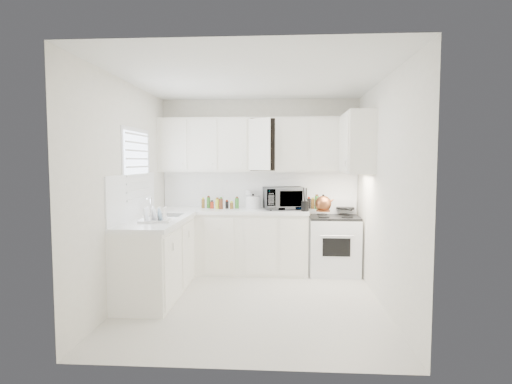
# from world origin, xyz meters

# --- Properties ---
(floor) EXTENTS (3.20, 3.20, 0.00)m
(floor) POSITION_xyz_m (0.00, 0.00, 0.00)
(floor) COLOR silver
(floor) RESTS_ON ground
(ceiling) EXTENTS (3.20, 3.20, 0.00)m
(ceiling) POSITION_xyz_m (0.00, 0.00, 2.60)
(ceiling) COLOR white
(ceiling) RESTS_ON ground
(wall_back) EXTENTS (3.00, 0.00, 3.00)m
(wall_back) POSITION_xyz_m (0.00, 1.60, 1.30)
(wall_back) COLOR white
(wall_back) RESTS_ON ground
(wall_front) EXTENTS (3.00, 0.00, 3.00)m
(wall_front) POSITION_xyz_m (0.00, -1.60, 1.30)
(wall_front) COLOR white
(wall_front) RESTS_ON ground
(wall_left) EXTENTS (0.00, 3.20, 3.20)m
(wall_left) POSITION_xyz_m (-1.50, 0.00, 1.30)
(wall_left) COLOR white
(wall_left) RESTS_ON ground
(wall_right) EXTENTS (0.00, 3.20, 3.20)m
(wall_right) POSITION_xyz_m (1.50, 0.00, 1.30)
(wall_right) COLOR white
(wall_right) RESTS_ON ground
(window_blinds) EXTENTS (0.06, 0.96, 1.06)m
(window_blinds) POSITION_xyz_m (-1.48, 0.35, 1.55)
(window_blinds) COLOR white
(window_blinds) RESTS_ON wall_left
(lower_cabinets_back) EXTENTS (2.22, 0.60, 0.90)m
(lower_cabinets_back) POSITION_xyz_m (-0.39, 1.30, 0.45)
(lower_cabinets_back) COLOR white
(lower_cabinets_back) RESTS_ON floor
(lower_cabinets_left) EXTENTS (0.60, 1.60, 0.90)m
(lower_cabinets_left) POSITION_xyz_m (-1.20, 0.20, 0.45)
(lower_cabinets_left) COLOR white
(lower_cabinets_left) RESTS_ON floor
(countertop_back) EXTENTS (2.24, 0.64, 0.05)m
(countertop_back) POSITION_xyz_m (-0.39, 1.29, 0.93)
(countertop_back) COLOR white
(countertop_back) RESTS_ON lower_cabinets_back
(countertop_left) EXTENTS (0.64, 1.62, 0.05)m
(countertop_left) POSITION_xyz_m (-1.19, 0.20, 0.93)
(countertop_left) COLOR white
(countertop_left) RESTS_ON lower_cabinets_left
(backsplash_back) EXTENTS (2.98, 0.02, 0.55)m
(backsplash_back) POSITION_xyz_m (0.00, 1.59, 1.23)
(backsplash_back) COLOR white
(backsplash_back) RESTS_ON wall_back
(backsplash_left) EXTENTS (0.02, 1.60, 0.55)m
(backsplash_left) POSITION_xyz_m (-1.49, 0.20, 1.23)
(backsplash_left) COLOR white
(backsplash_left) RESTS_ON wall_left
(upper_cabinets_back) EXTENTS (3.00, 0.33, 0.80)m
(upper_cabinets_back) POSITION_xyz_m (0.00, 1.44, 1.50)
(upper_cabinets_back) COLOR white
(upper_cabinets_back) RESTS_ON wall_back
(upper_cabinets_right) EXTENTS (0.33, 0.90, 0.80)m
(upper_cabinets_right) POSITION_xyz_m (1.33, 0.82, 1.50)
(upper_cabinets_right) COLOR white
(upper_cabinets_right) RESTS_ON wall_right
(sink) EXTENTS (0.42, 0.38, 0.30)m
(sink) POSITION_xyz_m (-1.19, 0.55, 1.07)
(sink) COLOR gray
(sink) RESTS_ON countertop_left
(stove) EXTENTS (0.72, 0.59, 1.10)m
(stove) POSITION_xyz_m (1.11, 1.28, 0.55)
(stove) COLOR white
(stove) RESTS_ON floor
(tea_kettle) EXTENTS (0.31, 0.27, 0.26)m
(tea_kettle) POSITION_xyz_m (0.93, 1.12, 1.07)
(tea_kettle) COLOR #974929
(tea_kettle) RESTS_ON stove
(frying_pan) EXTENTS (0.33, 0.49, 0.04)m
(frying_pan) POSITION_xyz_m (1.29, 1.44, 0.97)
(frying_pan) COLOR black
(frying_pan) RESTS_ON stove
(microwave) EXTENTS (0.64, 0.44, 0.40)m
(microwave) POSITION_xyz_m (0.38, 1.33, 1.15)
(microwave) COLOR gray
(microwave) RESTS_ON countertop_back
(rice_cooker) EXTENTS (0.24, 0.24, 0.22)m
(rice_cooker) POSITION_xyz_m (-0.08, 1.33, 1.06)
(rice_cooker) COLOR white
(rice_cooker) RESTS_ON countertop_back
(paper_towel) EXTENTS (0.12, 0.12, 0.27)m
(paper_towel) POSITION_xyz_m (-0.15, 1.47, 1.08)
(paper_towel) COLOR white
(paper_towel) RESTS_ON countertop_back
(utensil_crock) EXTENTS (0.12, 0.12, 0.35)m
(utensil_crock) POSITION_xyz_m (0.67, 1.08, 1.12)
(utensil_crock) COLOR black
(utensil_crock) RESTS_ON countertop_back
(dish_rack) EXTENTS (0.39, 0.31, 0.20)m
(dish_rack) POSITION_xyz_m (-1.14, -0.05, 1.05)
(dish_rack) COLOR white
(dish_rack) RESTS_ON countertop_left
(spice_left_0) EXTENTS (0.06, 0.06, 0.13)m
(spice_left_0) POSITION_xyz_m (-0.85, 1.42, 1.02)
(spice_left_0) COLOR brown
(spice_left_0) RESTS_ON countertop_back
(spice_left_1) EXTENTS (0.06, 0.06, 0.13)m
(spice_left_1) POSITION_xyz_m (-0.78, 1.33, 1.02)
(spice_left_1) COLOR #377D29
(spice_left_1) RESTS_ON countertop_back
(spice_left_2) EXTENTS (0.06, 0.06, 0.13)m
(spice_left_2) POSITION_xyz_m (-0.70, 1.42, 1.02)
(spice_left_2) COLOR #A72B16
(spice_left_2) RESTS_ON countertop_back
(spice_left_3) EXTENTS (0.06, 0.06, 0.13)m
(spice_left_3) POSITION_xyz_m (-0.62, 1.33, 1.02)
(spice_left_3) COLOR yellow
(spice_left_3) RESTS_ON countertop_back
(spice_left_4) EXTENTS (0.06, 0.06, 0.13)m
(spice_left_4) POSITION_xyz_m (-0.55, 1.42, 1.02)
(spice_left_4) COLOR #5E301A
(spice_left_4) RESTS_ON countertop_back
(spice_left_5) EXTENTS (0.06, 0.06, 0.13)m
(spice_left_5) POSITION_xyz_m (-0.47, 1.33, 1.02)
(spice_left_5) COLOR black
(spice_left_5) RESTS_ON countertop_back
(spice_left_6) EXTENTS (0.06, 0.06, 0.13)m
(spice_left_6) POSITION_xyz_m (-0.40, 1.42, 1.02)
(spice_left_6) COLOR brown
(spice_left_6) RESTS_ON countertop_back
(spice_left_7) EXTENTS (0.06, 0.06, 0.13)m
(spice_left_7) POSITION_xyz_m (-0.32, 1.33, 1.02)
(spice_left_7) COLOR #377D29
(spice_left_7) RESTS_ON countertop_back
(sauce_right_0) EXTENTS (0.06, 0.06, 0.19)m
(sauce_right_0) POSITION_xyz_m (0.58, 1.46, 1.05)
(sauce_right_0) COLOR #A72B16
(sauce_right_0) RESTS_ON countertop_back
(sauce_right_1) EXTENTS (0.06, 0.06, 0.19)m
(sauce_right_1) POSITION_xyz_m (0.64, 1.40, 1.05)
(sauce_right_1) COLOR yellow
(sauce_right_1) RESTS_ON countertop_back
(sauce_right_2) EXTENTS (0.06, 0.06, 0.19)m
(sauce_right_2) POSITION_xyz_m (0.69, 1.46, 1.05)
(sauce_right_2) COLOR #5E301A
(sauce_right_2) RESTS_ON countertop_back
(sauce_right_3) EXTENTS (0.06, 0.06, 0.19)m
(sauce_right_3) POSITION_xyz_m (0.74, 1.40, 1.05)
(sauce_right_3) COLOR black
(sauce_right_3) RESTS_ON countertop_back
(sauce_right_4) EXTENTS (0.06, 0.06, 0.19)m
(sauce_right_4) POSITION_xyz_m (0.80, 1.46, 1.05)
(sauce_right_4) COLOR brown
(sauce_right_4) RESTS_ON countertop_back
(sauce_right_5) EXTENTS (0.06, 0.06, 0.19)m
(sauce_right_5) POSITION_xyz_m (0.85, 1.40, 1.05)
(sauce_right_5) COLOR #377D29
(sauce_right_5) RESTS_ON countertop_back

